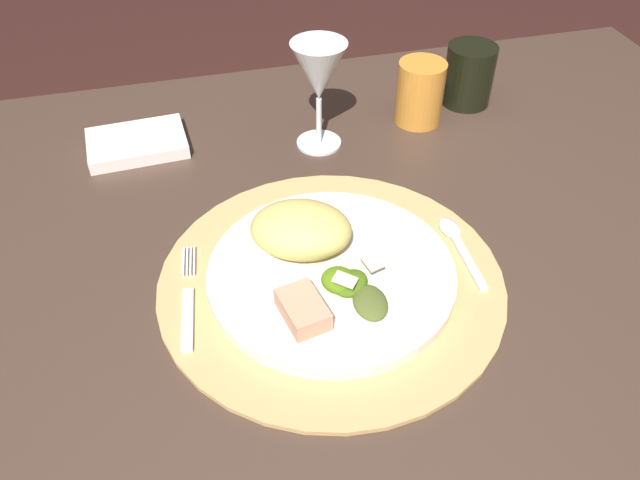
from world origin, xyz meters
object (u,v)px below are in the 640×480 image
object	(u,v)px
spoon	(456,239)
amber_tumbler	(420,93)
dark_tumbler	(469,75)
napkin	(137,143)
fork	(188,301)
dining_table	(350,316)
dinner_plate	(331,273)
wine_glass	(319,75)

from	to	relation	value
spoon	amber_tumbler	bearing A→B (deg)	78.20
amber_tumbler	dark_tumbler	world-z (taller)	same
spoon	dark_tumbler	distance (m)	0.35
amber_tumbler	dark_tumbler	xyz separation A→B (m)	(0.09, 0.03, -0.00)
spoon	napkin	distance (m)	0.47
amber_tumbler	fork	bearing A→B (deg)	-141.94
fork	spoon	bearing A→B (deg)	3.52
dining_table	dark_tumbler	distance (m)	0.43
dinner_plate	dark_tumbler	xyz separation A→B (m)	(0.31, 0.33, 0.03)
dark_tumbler	dining_table	bearing A→B (deg)	-133.36
spoon	napkin	bearing A→B (deg)	139.73
fork	spoon	xyz separation A→B (m)	(0.32, 0.02, 0.00)
wine_glass	dinner_plate	bearing A→B (deg)	-101.69
wine_glass	dark_tumbler	world-z (taller)	wine_glass
dining_table	napkin	xyz separation A→B (m)	(-0.24, 0.28, 0.13)
dining_table	napkin	size ratio (longest dim) A/B	9.73
dining_table	wine_glass	bearing A→B (deg)	85.79
dinner_plate	wine_glass	distance (m)	0.30
wine_glass	dark_tumbler	distance (m)	0.27
dark_tumbler	napkin	bearing A→B (deg)	-179.52
dinner_plate	wine_glass	world-z (taller)	wine_glass
dark_tumbler	fork	bearing A→B (deg)	-145.11
fork	dark_tumbler	xyz separation A→B (m)	(0.47, 0.33, 0.04)
dining_table	wine_glass	distance (m)	0.32
dining_table	dinner_plate	size ratio (longest dim) A/B	4.81
napkin	wine_glass	distance (m)	0.28
napkin	wine_glass	size ratio (longest dim) A/B	0.88
fork	amber_tumbler	bearing A→B (deg)	38.06
fork	spoon	distance (m)	0.32
dinner_plate	napkin	distance (m)	0.38
spoon	dark_tumbler	bearing A→B (deg)	63.93
dinner_plate	dark_tumbler	size ratio (longest dim) A/B	2.96
napkin	dark_tumbler	size ratio (longest dim) A/B	1.46
dinner_plate	amber_tumbler	bearing A→B (deg)	53.87
dinner_plate	wine_glass	bearing A→B (deg)	78.31
dinner_plate	fork	distance (m)	0.16
fork	dark_tumbler	distance (m)	0.57
napkin	wine_glass	world-z (taller)	wine_glass
wine_glass	amber_tumbler	xyz separation A→B (m)	(0.16, 0.03, -0.06)
napkin	spoon	bearing A→B (deg)	-40.27
spoon	amber_tumbler	distance (m)	0.28
dinner_plate	fork	xyz separation A→B (m)	(-0.16, 0.00, -0.01)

